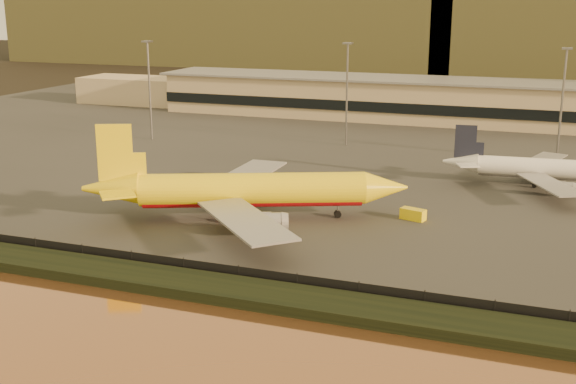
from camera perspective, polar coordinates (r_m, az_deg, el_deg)
name	(u,v)px	position (r m, az deg, el deg)	size (l,w,h in m)	color
ground	(263,250)	(106.39, -2.03, -4.63)	(900.00, 900.00, 0.00)	black
embankment	(211,288)	(91.69, -6.09, -7.54)	(320.00, 7.00, 1.40)	black
tarmac	(397,138)	(194.79, 8.63, 4.27)	(320.00, 220.00, 0.20)	#2D2D2D
perimeter_fence	(225,272)	(94.80, -5.02, -6.35)	(300.00, 0.05, 2.20)	black
terminal_building	(372,98)	(226.42, 6.68, 7.39)	(202.00, 25.00, 12.60)	tan
apron_light_masts	(447,90)	(170.44, 12.42, 7.89)	(152.20, 12.20, 25.40)	slate
distant_hills	(453,7)	(436.69, 12.89, 14.03)	(470.00, 160.00, 70.00)	brown
dhl_cargo_jet	(247,191)	(119.67, -3.28, 0.10)	(51.70, 48.93, 16.14)	yellow
white_narrowbody_jet	(547,169)	(149.62, 19.76, 1.70)	(39.93, 38.81, 11.47)	white
gse_vehicle_yellow	(413,214)	(121.81, 9.85, -1.74)	(4.12, 1.85, 1.85)	yellow
gse_vehicle_white	(296,185)	(139.28, 0.61, 0.53)	(3.42, 1.54, 1.54)	white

